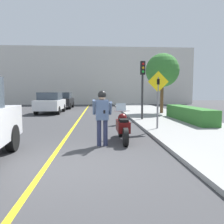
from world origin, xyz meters
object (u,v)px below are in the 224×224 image
Objects in this scene: crossing_sign at (158,94)px; parked_car_black at (63,100)px; motorcycle at (123,127)px; parked_car_white at (51,103)px; person_biker at (102,112)px; traffic_light at (143,79)px; street_tree at (162,71)px.

crossing_sign is 15.19m from parked_car_black.
motorcycle is 11.48m from parked_car_white.
parked_car_black is (0.19, 5.20, 0.00)m from parked_car_white.
person_biker is at bearing -77.03° from parked_car_black.
traffic_light is 0.75× the size of street_tree.
person_biker is 3.56m from crossing_sign.
traffic_light is at bearing 90.14° from crossing_sign.
parked_car_white is at bearing 140.09° from traffic_light.
street_tree is 1.06× the size of parked_car_black.
street_tree is at bearing 65.78° from motorcycle.
street_tree is (2.25, 7.00, 1.71)m from crossing_sign.
parked_car_black is (-4.49, 15.67, 0.36)m from motorcycle.
traffic_light is 0.80× the size of parked_car_white.
parked_car_black reaches higher than motorcycle.
traffic_light is 4.44m from street_tree.
motorcycle is 1.15m from person_biker.
crossing_sign is (1.73, 1.84, 1.11)m from motorcycle.
parked_car_black is at bearing 114.21° from crossing_sign.
motorcycle is at bearing -108.61° from traffic_light.
person_biker is (-0.72, -0.68, 0.57)m from motorcycle.
traffic_light is 0.80× the size of parked_car_black.
parked_car_white is at bearing -92.13° from parked_car_black.
crossing_sign is at bearing 46.77° from motorcycle.
street_tree is (4.70, 9.52, 2.25)m from person_biker.
motorcycle is 0.86× the size of crossing_sign.
crossing_sign reaches higher than person_biker.
person_biker is 10.85m from street_tree.
person_biker reaches higher than motorcycle.
crossing_sign is 10.78m from parked_car_white.
crossing_sign is at bearing -65.79° from parked_car_black.
crossing_sign reaches higher than motorcycle.
street_tree is at bearing 72.20° from crossing_sign.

